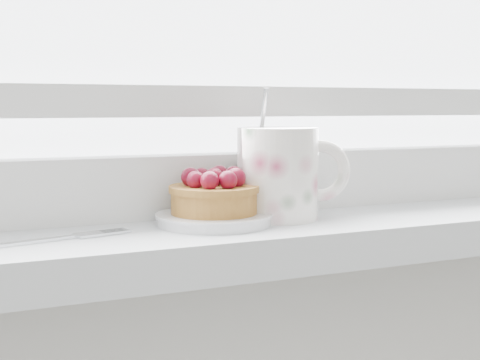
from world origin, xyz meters
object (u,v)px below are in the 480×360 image
fork (44,240)px  raspberry_tart (214,194)px  saucer (214,219)px  floral_mug (281,171)px

fork → raspberry_tart: bearing=6.2°
saucer → floral_mug: bearing=3.2°
floral_mug → fork: 0.27m
saucer → floral_mug: floral_mug is taller
saucer → floral_mug: size_ratio=0.85×
raspberry_tart → fork: raspberry_tart is taller
saucer → raspberry_tart: size_ratio=1.30×
raspberry_tart → fork: (-0.18, -0.02, -0.03)m
floral_mug → fork: floral_mug is taller
floral_mug → fork: bearing=-174.7°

